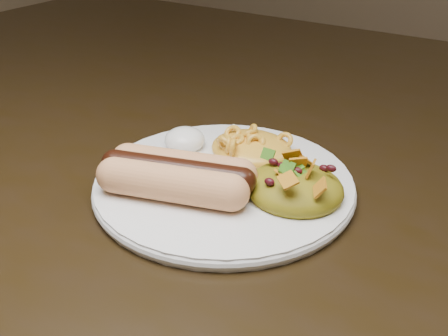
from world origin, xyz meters
The scene contains 7 objects.
table centered at (0.00, 0.00, 0.66)m, with size 1.60×0.90×0.75m.
plate centered at (-0.01, -0.17, 0.76)m, with size 0.23×0.23×0.01m, color white.
hotdog centered at (-0.03, -0.22, 0.78)m, with size 0.12×0.09×0.03m.
mac_and_cheese centered at (-0.02, -0.12, 0.78)m, with size 0.08×0.07×0.03m, color yellow.
sour_cream centered at (-0.08, -0.14, 0.77)m, with size 0.04×0.04×0.02m, color white.
taco_salad centered at (0.05, -0.17, 0.78)m, with size 0.08×0.08×0.04m.
fork centered at (-0.07, -0.14, 0.75)m, with size 0.02×0.15×0.00m, color white.
Camera 1 is at (0.21, -0.52, 1.00)m, focal length 42.00 mm.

